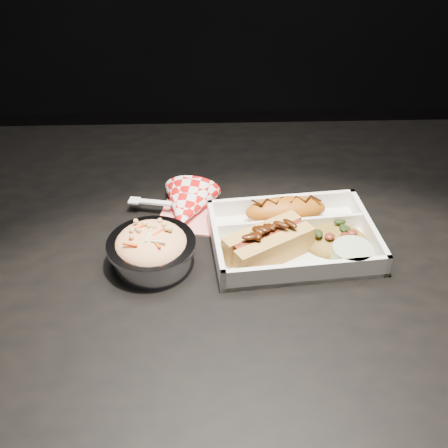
{
  "coord_description": "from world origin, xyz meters",
  "views": [
    {
      "loc": [
        -0.1,
        -0.71,
        1.31
      ],
      "look_at": [
        -0.08,
        -0.04,
        0.81
      ],
      "focal_mm": 45.0,
      "sensor_mm": 36.0,
      "label": 1
    }
  ],
  "objects": [
    {
      "name": "hotdog",
      "position": [
        -0.01,
        -0.06,
        0.78
      ],
      "size": [
        0.14,
        0.12,
        0.06
      ],
      "rotation": [
        0.0,
        0.0,
        0.54
      ],
      "color": "#C69143",
      "rests_on": "food_tray"
    },
    {
      "name": "foil_coleslaw_cup",
      "position": [
        -0.19,
        -0.06,
        0.78
      ],
      "size": [
        0.13,
        0.13,
        0.07
      ],
      "color": "silver",
      "rests_on": "dining_table"
    },
    {
      "name": "dining_table",
      "position": [
        0.0,
        0.0,
        0.66
      ],
      "size": [
        1.2,
        0.8,
        0.75
      ],
      "color": "black",
      "rests_on": "ground"
    },
    {
      "name": "fried_rice_mound",
      "position": [
        0.09,
        -0.03,
        0.77
      ],
      "size": [
        0.11,
        0.09,
        0.03
      ],
      "primitive_type": "ellipsoid",
      "rotation": [
        0.0,
        0.0,
        0.1
      ],
      "color": "olive",
      "rests_on": "food_tray"
    },
    {
      "name": "fried_pastry",
      "position": [
        0.02,
        0.03,
        0.78
      ],
      "size": [
        0.14,
        0.07,
        0.04
      ],
      "primitive_type": "ellipsoid",
      "rotation": [
        0.0,
        0.0,
        0.1
      ],
      "color": "#AB5911",
      "rests_on": "food_tray"
    },
    {
      "name": "cupcake_liner",
      "position": [
        0.11,
        -0.08,
        0.77
      ],
      "size": [
        0.06,
        0.06,
        0.03
      ],
      "primitive_type": "cylinder",
      "color": "#A5BD8F",
      "rests_on": "food_tray"
    },
    {
      "name": "napkin_fork",
      "position": [
        -0.14,
        0.06,
        0.77
      ],
      "size": [
        0.17,
        0.13,
        0.1
      ],
      "rotation": [
        0.0,
        0.0,
        -0.19
      ],
      "color": "red",
      "rests_on": "dining_table"
    },
    {
      "name": "food_tray",
      "position": [
        0.03,
        -0.02,
        0.76
      ],
      "size": [
        0.27,
        0.2,
        0.04
      ],
      "rotation": [
        0.0,
        0.0,
        0.1
      ],
      "color": "white",
      "rests_on": "dining_table"
    }
  ]
}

